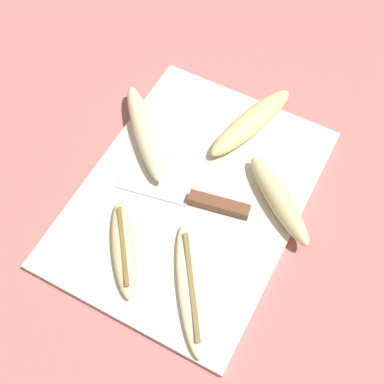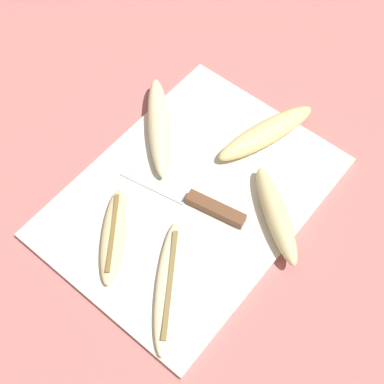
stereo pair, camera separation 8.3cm
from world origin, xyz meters
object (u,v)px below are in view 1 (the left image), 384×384
at_px(banana_cream_curved, 145,132).
at_px(banana_mellow_near, 279,200).
at_px(banana_ripe_center, 124,248).
at_px(banana_golden_short, 251,122).
at_px(banana_pale_long, 192,287).
at_px(knife, 206,204).

xyz_separation_m(banana_cream_curved, banana_mellow_near, (-0.01, -0.25, 0.00)).
xyz_separation_m(banana_ripe_center, banana_golden_short, (0.30, -0.07, 0.01)).
height_order(banana_ripe_center, banana_pale_long, banana_ripe_center).
relative_size(banana_mellow_near, banana_pale_long, 0.83).
relative_size(banana_cream_curved, banana_mellow_near, 1.08).
relative_size(knife, banana_cream_curved, 1.26).
bearing_deg(banana_cream_curved, knife, -114.38).
distance_m(banana_cream_curved, banana_mellow_near, 0.25).
distance_m(banana_mellow_near, banana_golden_short, 0.15).
bearing_deg(banana_mellow_near, banana_pale_long, 163.93).
relative_size(knife, banana_ripe_center, 1.45).
xyz_separation_m(banana_mellow_near, banana_pale_long, (-0.19, 0.05, -0.01)).
height_order(banana_cream_curved, banana_pale_long, banana_cream_curved).
bearing_deg(knife, banana_pale_long, -171.73).
bearing_deg(banana_pale_long, knife, 19.08).
bearing_deg(banana_pale_long, banana_golden_short, 8.96).
bearing_deg(knife, banana_ripe_center, 139.55).
xyz_separation_m(knife, banana_ripe_center, (-0.13, 0.07, 0.00)).
bearing_deg(banana_mellow_near, banana_golden_short, 41.04).
bearing_deg(banana_pale_long, banana_mellow_near, -16.07).
bearing_deg(banana_ripe_center, banana_golden_short, -13.19).
distance_m(knife, banana_cream_curved, 0.17).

